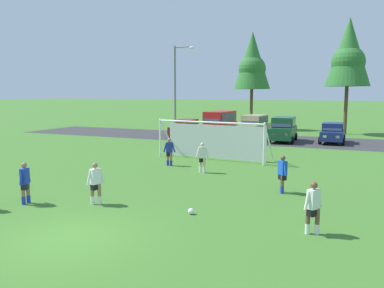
{
  "coord_description": "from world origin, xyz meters",
  "views": [
    {
      "loc": [
        7.85,
        -8.74,
        4.3
      ],
      "look_at": [
        0.21,
        8.73,
        1.78
      ],
      "focal_mm": 36.49,
      "sensor_mm": 36.0,
      "label": 1
    }
  ],
  "objects_px": {
    "parked_car_slot_center_left": "(254,126)",
    "player_trailing_back": "(169,152)",
    "player_defender_far": "(25,183)",
    "parked_car_slot_center_right": "(333,133)",
    "parked_car_slot_far_left": "(186,128)",
    "street_lamp": "(177,93)",
    "parked_car_slot_left": "(220,124)",
    "soccer_goal": "(214,139)",
    "parked_car_slot_center": "(283,129)",
    "player_winger_right": "(96,183)",
    "player_striker_near": "(282,174)",
    "soccer_ball": "(191,211)",
    "player_winger_left": "(313,208)",
    "player_midfield_center": "(202,158)"
  },
  "relations": [
    {
      "from": "parked_car_slot_center_left",
      "to": "player_trailing_back",
      "type": "bearing_deg",
      "value": -93.01
    },
    {
      "from": "player_defender_far",
      "to": "parked_car_slot_center_right",
      "type": "distance_m",
      "value": 26.21
    },
    {
      "from": "parked_car_slot_far_left",
      "to": "street_lamp",
      "type": "height_order",
      "value": "street_lamp"
    },
    {
      "from": "player_defender_far",
      "to": "parked_car_slot_left",
      "type": "distance_m",
      "value": 24.47
    },
    {
      "from": "player_defender_far",
      "to": "parked_car_slot_center_left",
      "type": "height_order",
      "value": "parked_car_slot_center_left"
    },
    {
      "from": "soccer_goal",
      "to": "street_lamp",
      "type": "xyz_separation_m",
      "value": [
        -6.16,
        7.2,
        2.98
      ]
    },
    {
      "from": "parked_car_slot_left",
      "to": "parked_car_slot_center",
      "type": "xyz_separation_m",
      "value": [
        6.25,
        -0.79,
        -0.23
      ]
    },
    {
      "from": "player_winger_right",
      "to": "street_lamp",
      "type": "relative_size",
      "value": 0.2
    },
    {
      "from": "soccer_goal",
      "to": "street_lamp",
      "type": "bearing_deg",
      "value": 130.54
    },
    {
      "from": "player_striker_near",
      "to": "parked_car_slot_left",
      "type": "height_order",
      "value": "parked_car_slot_left"
    },
    {
      "from": "player_striker_near",
      "to": "player_winger_right",
      "type": "xyz_separation_m",
      "value": [
        -6.29,
        -4.63,
        0.0
      ]
    },
    {
      "from": "parked_car_slot_center_left",
      "to": "player_defender_far",
      "type": "bearing_deg",
      "value": -95.23
    },
    {
      "from": "player_winger_right",
      "to": "parked_car_slot_center_right",
      "type": "relative_size",
      "value": 0.39
    },
    {
      "from": "soccer_ball",
      "to": "parked_car_slot_center",
      "type": "distance_m",
      "value": 22.35
    },
    {
      "from": "parked_car_slot_left",
      "to": "street_lamp",
      "type": "xyz_separation_m",
      "value": [
        -2.39,
        -4.5,
        2.93
      ]
    },
    {
      "from": "player_trailing_back",
      "to": "parked_car_slot_center_right",
      "type": "bearing_deg",
      "value": 61.72
    },
    {
      "from": "player_winger_left",
      "to": "player_winger_right",
      "type": "relative_size",
      "value": 1.0
    },
    {
      "from": "soccer_ball",
      "to": "player_winger_right",
      "type": "height_order",
      "value": "player_winger_right"
    },
    {
      "from": "soccer_goal",
      "to": "parked_car_slot_far_left",
      "type": "height_order",
      "value": "soccer_goal"
    },
    {
      "from": "player_midfield_center",
      "to": "parked_car_slot_center_left",
      "type": "height_order",
      "value": "parked_car_slot_center_left"
    },
    {
      "from": "player_defender_far",
      "to": "player_winger_left",
      "type": "distance_m",
      "value": 10.67
    },
    {
      "from": "soccer_ball",
      "to": "player_striker_near",
      "type": "height_order",
      "value": "player_striker_near"
    },
    {
      "from": "soccer_goal",
      "to": "player_trailing_back",
      "type": "height_order",
      "value": "soccer_goal"
    },
    {
      "from": "soccer_ball",
      "to": "player_winger_left",
      "type": "relative_size",
      "value": 0.13
    },
    {
      "from": "parked_car_slot_left",
      "to": "street_lamp",
      "type": "bearing_deg",
      "value": -117.98
    },
    {
      "from": "player_midfield_center",
      "to": "player_winger_left",
      "type": "relative_size",
      "value": 1.0
    },
    {
      "from": "street_lamp",
      "to": "player_winger_left",
      "type": "bearing_deg",
      "value": -53.98
    },
    {
      "from": "parked_car_slot_far_left",
      "to": "parked_car_slot_center_left",
      "type": "height_order",
      "value": "parked_car_slot_center_left"
    },
    {
      "from": "soccer_ball",
      "to": "player_striker_near",
      "type": "relative_size",
      "value": 0.13
    },
    {
      "from": "player_trailing_back",
      "to": "parked_car_slot_center_left",
      "type": "height_order",
      "value": "parked_car_slot_center_left"
    },
    {
      "from": "parked_car_slot_center_right",
      "to": "soccer_goal",
      "type": "bearing_deg",
      "value": -119.32
    },
    {
      "from": "soccer_goal",
      "to": "parked_car_slot_far_left",
      "type": "xyz_separation_m",
      "value": [
        -6.84,
        10.65,
        -0.42
      ]
    },
    {
      "from": "player_defender_far",
      "to": "parked_car_slot_left",
      "type": "bearing_deg",
      "value": 91.71
    },
    {
      "from": "parked_car_slot_left",
      "to": "parked_car_slot_center_right",
      "type": "bearing_deg",
      "value": -0.33
    },
    {
      "from": "player_striker_near",
      "to": "soccer_goal",
      "type": "bearing_deg",
      "value": 129.26
    },
    {
      "from": "soccer_ball",
      "to": "parked_car_slot_center_left",
      "type": "relative_size",
      "value": 0.05
    },
    {
      "from": "player_defender_far",
      "to": "street_lamp",
      "type": "bearing_deg",
      "value": 98.89
    },
    {
      "from": "parked_car_slot_center_right",
      "to": "player_midfield_center",
      "type": "bearing_deg",
      "value": -108.95
    },
    {
      "from": "player_trailing_back",
      "to": "street_lamp",
      "type": "distance_m",
      "value": 12.04
    },
    {
      "from": "soccer_goal",
      "to": "player_winger_left",
      "type": "xyz_separation_m",
      "value": [
        7.58,
        -11.69,
        -0.47
      ]
    },
    {
      "from": "player_midfield_center",
      "to": "player_winger_right",
      "type": "height_order",
      "value": "same"
    },
    {
      "from": "soccer_goal",
      "to": "parked_car_slot_center_left",
      "type": "distance_m",
      "value": 13.01
    },
    {
      "from": "player_winger_left",
      "to": "player_trailing_back",
      "type": "xyz_separation_m",
      "value": [
        -9.12,
        8.32,
        0.0
      ]
    },
    {
      "from": "street_lamp",
      "to": "parked_car_slot_center",
      "type": "bearing_deg",
      "value": 23.24
    },
    {
      "from": "player_midfield_center",
      "to": "parked_car_slot_center_left",
      "type": "distance_m",
      "value": 17.55
    },
    {
      "from": "parked_car_slot_center_right",
      "to": "parked_car_slot_left",
      "type": "bearing_deg",
      "value": 179.67
    },
    {
      "from": "player_defender_far",
      "to": "soccer_goal",
      "type": "bearing_deg",
      "value": 76.6
    },
    {
      "from": "soccer_ball",
      "to": "player_striker_near",
      "type": "xyz_separation_m",
      "value": [
        2.4,
        4.32,
        0.71
      ]
    },
    {
      "from": "soccer_ball",
      "to": "player_defender_far",
      "type": "distance_m",
      "value": 6.61
    },
    {
      "from": "soccer_goal",
      "to": "player_striker_near",
      "type": "height_order",
      "value": "soccer_goal"
    }
  ]
}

